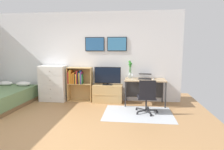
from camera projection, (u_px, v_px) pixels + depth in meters
The scene contains 13 objects.
ground_plane at pixel (48, 132), 3.68m from camera, with size 7.20×7.20×0.00m, color #A87A4C.
wall_back_with_posters at pixel (81, 57), 5.88m from camera, with size 6.12×0.09×2.70m.
area_rug at pixel (138, 113), 4.72m from camera, with size 1.70×1.20×0.01m, color #B2B7BC.
dresser at pixel (53, 83), 5.82m from camera, with size 0.80×0.46×1.09m.
bookshelf at pixel (78, 81), 5.78m from camera, with size 0.74×0.30×1.04m.
tv_stand at pixel (108, 93), 5.68m from camera, with size 0.87×0.41×0.53m.
television at pixel (108, 76), 5.58m from camera, with size 0.78×0.16×0.53m.
desk at pixel (145, 83), 5.48m from camera, with size 1.15×0.61×0.74m.
office_chair at pixel (147, 96), 4.65m from camera, with size 0.56×0.58×0.86m.
laptop at pixel (145, 77), 5.47m from camera, with size 0.41×0.44×0.16m.
computer_mouse at pixel (153, 79), 5.30m from camera, with size 0.06×0.10×0.03m, color silver.
bamboo_vase at pixel (130, 69), 5.57m from camera, with size 0.11×0.11×0.52m.
wine_glass at pixel (132, 74), 5.38m from camera, with size 0.07×0.07×0.18m.
Camera 1 is at (1.64, -3.32, 1.63)m, focal length 30.36 mm.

